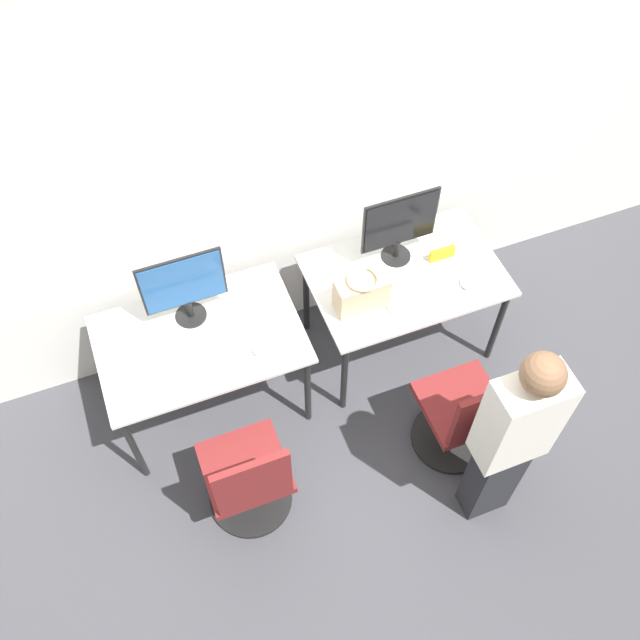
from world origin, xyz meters
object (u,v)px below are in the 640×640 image
Objects in this scene: monitor_left at (184,286)px; office_chair_right at (464,417)px; mouse_left at (258,350)px; monitor_right at (400,225)px; person_right at (512,438)px; keyboard_left at (208,364)px; office_chair_left at (249,482)px; handbag at (362,293)px; keyboard_right at (420,296)px; mouse_right at (466,284)px.

monitor_left reaches higher than office_chair_right.
monitor_right reaches higher than mouse_left.
keyboard_left is at bearing 141.42° from person_right.
person_right is (1.26, -1.36, -0.16)m from monitor_left.
mouse_left is 0.10× the size of office_chair_left.
office_chair_left is at bearing 160.58° from person_right.
handbag is at bearing -142.45° from monitor_right.
office_chair_right is (0.01, -0.65, -0.35)m from keyboard_right.
mouse_right is 0.64m from handbag.
office_chair_right is (1.28, -1.00, -0.62)m from monitor_left.
office_chair_right is 0.58m from person_right.
monitor_right is (1.27, -0.02, 0.00)m from monitor_left.
office_chair_right reaches higher than mouse_left.
keyboard_left is 0.46× the size of office_chair_left.
office_chair_right is at bearing -89.36° from monitor_right.
monitor_left is 1.11m from office_chair_left.
person_right is at bearing -90.21° from keyboard_right.
mouse_right reaches higher than keyboard_left.
keyboard_left is 1.27m from keyboard_right.
keyboard_right is at bearing -90.00° from monitor_right.
mouse_right is at bearing -4.40° from keyboard_right.
monitor_left is 0.32× the size of person_right.
mouse_left is at bearing -178.64° from keyboard_right.
mouse_left is 0.06× the size of person_right.
office_chair_left reaches higher than keyboard_left.
person_right is at bearing -47.11° from monitor_left.
office_chair_left is (0.02, -0.92, -0.62)m from monitor_left.
mouse_right reaches higher than keyboard_right.
mouse_left is 0.10× the size of office_chair_right.
keyboard_left is 1.47m from office_chair_right.
person_right is 5.12× the size of handbag.
keyboard_right is (1.27, -0.35, -0.26)m from monitor_left.
office_chair_left is 0.59× the size of person_right.
person_right is (-0.00, -1.35, -0.16)m from monitor_right.
person_right reaches higher than office_chair_right.
handbag is (0.93, 0.07, 0.11)m from keyboard_left.
monitor_left and monitor_right have the same top height.
mouse_right is at bearing 19.83° from office_chair_left.
keyboard_left and keyboard_right have the same top height.
office_chair_left is 1.40m from person_right.
mouse_right is at bearing 73.70° from person_right.
office_chair_left is 1.67m from mouse_right.
office_chair_right reaches higher than keyboard_left.
keyboard_right is at bearing -11.26° from handbag.
handbag is (-0.63, 0.09, 0.10)m from mouse_right.
monitor_left reaches higher than mouse_right.
monitor_right is at bearing 37.55° from handbag.
person_right is (-0.29, -0.99, 0.10)m from mouse_right.
keyboard_right is 0.27× the size of person_right.
person_right is (-0.01, -0.37, 0.45)m from office_chair_right.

